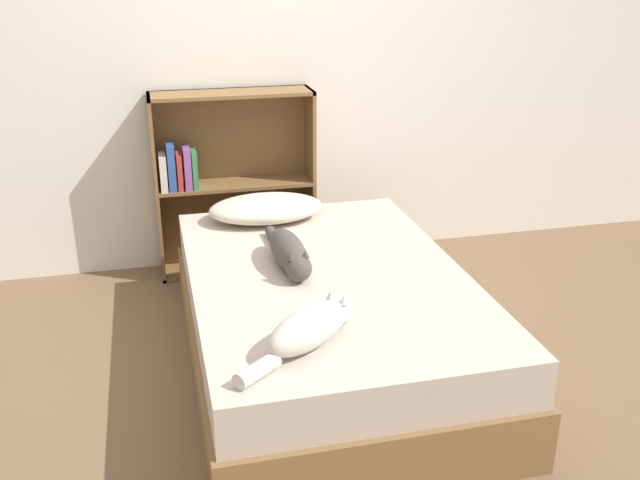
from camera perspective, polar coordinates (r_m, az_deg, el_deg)
The scene contains 7 objects.
ground_plane at distance 3.39m, azimuth 0.58°, elevation -9.77°, with size 8.00×8.00×0.00m, color brown.
wall_back at distance 4.24m, azimuth -4.02°, elevation 14.71°, with size 8.00×0.06×2.50m.
bed at distance 3.27m, azimuth 0.59°, elevation -6.36°, with size 1.24×1.89×0.46m.
pillow at distance 3.78m, azimuth -4.34°, elevation 2.55°, with size 0.60×0.37×0.13m.
cat_light at distance 2.58m, azimuth -0.80°, elevation -7.03°, with size 0.51×0.44×0.14m.
cat_dark at distance 3.20m, azimuth -2.50°, elevation -1.01°, with size 0.16×0.64×0.15m.
bookshelf at distance 4.22m, azimuth -7.43°, elevation 4.81°, with size 0.92×0.26×1.07m.
Camera 1 is at (-0.72, -2.79, 1.78)m, focal length 40.00 mm.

